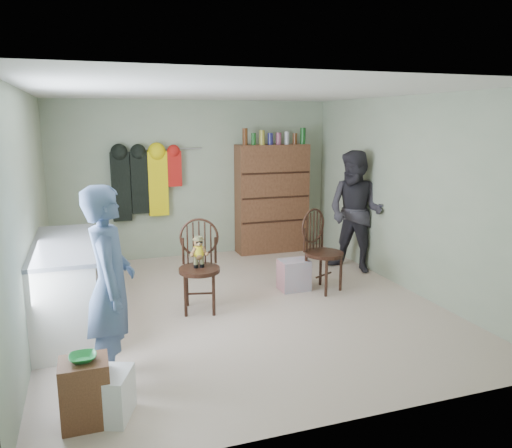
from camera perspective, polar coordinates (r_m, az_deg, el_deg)
name	(u,v)px	position (r m, az deg, el deg)	size (l,w,h in m)	color
ground_plane	(242,306)	(6.09, -1.64, -9.32)	(5.00, 5.00, 0.00)	beige
room_walls	(228,171)	(6.22, -3.19, 6.12)	(5.00, 5.00, 5.00)	#A5B295
counter	(66,285)	(5.70, -20.87, -6.57)	(0.64, 1.86, 0.94)	silver
stool	(85,392)	(4.03, -18.92, -17.72)	(0.35, 0.30, 0.50)	brown
bowl	(83,358)	(3.91, -19.20, -14.24)	(0.19, 0.19, 0.05)	green
plastic_tub	(104,395)	(4.09, -16.93, -18.19)	(0.38, 0.36, 0.36)	white
chair_front	(199,260)	(5.83, -6.51, -4.12)	(0.57, 0.57, 1.07)	black
chair_far	(320,247)	(6.53, 7.36, -2.65)	(0.64, 0.64, 1.07)	black
striped_bag	(294,275)	(6.59, 4.35, -5.82)	(0.38, 0.30, 0.40)	#E57278
person_left	(110,286)	(4.32, -16.30, -6.83)	(0.62, 0.41, 1.69)	#4A6089
person_right	(355,212)	(7.39, 11.29, 1.38)	(0.86, 0.67, 1.77)	#2D2B33
dresser	(272,198)	(8.36, 1.84, 3.00)	(1.20, 0.39, 2.07)	brown
coat_rack	(144,182)	(7.91, -12.64, 4.67)	(1.42, 0.12, 1.09)	#99999E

